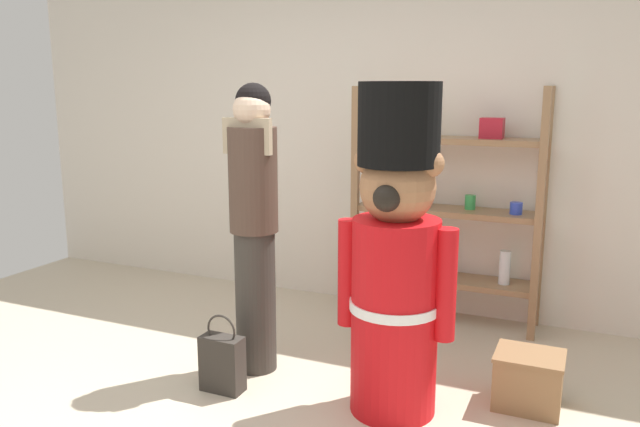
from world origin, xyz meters
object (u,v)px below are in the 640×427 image
(shopping_bag, at_px, (222,362))
(display_crate, at_px, (528,380))
(merchandise_shelf, at_px, (447,206))
(person_shopper, at_px, (254,220))
(teddy_bear_guard, at_px, (396,259))

(shopping_bag, bearing_deg, display_crate, 17.81)
(merchandise_shelf, bearing_deg, display_crate, -57.18)
(merchandise_shelf, xyz_separation_m, person_shopper, (-0.84, -1.27, 0.07))
(shopping_bag, distance_m, display_crate, 1.65)
(person_shopper, bearing_deg, merchandise_shelf, 56.61)
(person_shopper, xyz_separation_m, shopping_bag, (-0.03, -0.33, -0.75))
(merchandise_shelf, relative_size, display_crate, 4.77)
(merchandise_shelf, distance_m, person_shopper, 1.52)
(merchandise_shelf, distance_m, teddy_bear_guard, 1.42)
(person_shopper, bearing_deg, display_crate, 6.49)
(teddy_bear_guard, xyz_separation_m, display_crate, (0.64, 0.32, -0.67))
(shopping_bag, bearing_deg, merchandise_shelf, 61.51)
(shopping_bag, height_order, display_crate, shopping_bag)
(shopping_bag, relative_size, display_crate, 1.27)
(person_shopper, distance_m, shopping_bag, 0.82)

